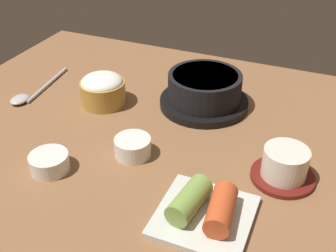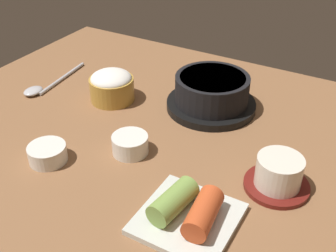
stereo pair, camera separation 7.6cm
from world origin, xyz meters
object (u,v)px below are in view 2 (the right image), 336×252
Objects in this scene: stone_pot at (212,93)px; tea_cup_with_saucer at (278,174)px; kimchi_plate at (188,212)px; side_bowl_near at (47,153)px; rice_bowl at (112,85)px; spoon at (44,86)px; banchan_cup_center at (130,144)px.

tea_cup_with_saucer is (19.68, -17.44, -0.90)cm from stone_pot.
side_bowl_near is (-27.84, 0.65, -0.15)cm from kimchi_plate.
stone_pot is at bearing 60.59° from side_bowl_near.
stone_pot is at bearing 20.16° from rice_bowl.
kimchi_plate is 51.43cm from spoon.
spoon is at bearing 161.81° from banchan_cup_center.
stone_pot is at bearing 138.45° from tea_cup_with_saucer.
tea_cup_with_saucer is at bearing -41.55° from stone_pot.
tea_cup_with_saucer is 0.77× the size of kimchi_plate.
tea_cup_with_saucer is 1.62× the size of banchan_cup_center.
spoon is (-56.43, 6.22, -2.08)cm from tea_cup_with_saucer.
banchan_cup_center is (-25.74, -3.86, -0.86)cm from tea_cup_with_saucer.
banchan_cup_center is at bearing -44.63° from rice_bowl.
banchan_cup_center is (-6.06, -21.30, -1.75)cm from stone_pot.
stone_pot is 21.46cm from rice_bowl.
rice_bowl is (-20.15, -7.40, -0.14)cm from stone_pot.
stone_pot is at bearing 16.98° from spoon.
tea_cup_with_saucer is at bearing 56.62° from kimchi_plate.
rice_bowl reaches higher than side_bowl_near.
banchan_cup_center is at bearing 39.52° from side_bowl_near.
kimchi_plate is 2.06× the size of side_bowl_near.
stone_pot is 0.96× the size of spoon.
stone_pot is 2.81× the size of side_bowl_near.
side_bowl_near is (-11.12, -9.18, -0.19)cm from banchan_cup_center.
stone_pot reaches higher than side_bowl_near.
stone_pot reaches higher than banchan_cup_center.
stone_pot is at bearing 108.90° from kimchi_plate.
rice_bowl is 23.34cm from side_bowl_near.
stone_pot reaches higher than tea_cup_with_saucer.
stone_pot is at bearing 74.12° from banchan_cup_center.
banchan_cup_center reaches higher than side_bowl_near.
banchan_cup_center is 32.32cm from spoon.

